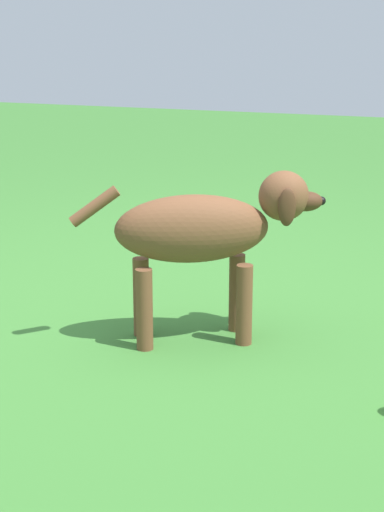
% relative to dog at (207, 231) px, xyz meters
% --- Properties ---
extents(ground, '(14.00, 14.00, 0.00)m').
position_rel_dog_xyz_m(ground, '(-0.22, 0.10, -0.37)').
color(ground, '#38722D').
extents(dog, '(0.75, 0.46, 0.56)m').
position_rel_dog_xyz_m(dog, '(0.00, 0.00, 0.00)').
color(dog, brown).
rests_on(dog, ground).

